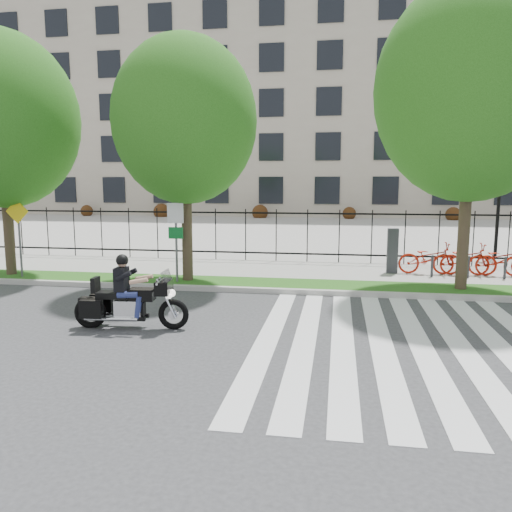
# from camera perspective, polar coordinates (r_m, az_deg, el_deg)

# --- Properties ---
(ground) EXTENTS (120.00, 120.00, 0.00)m
(ground) POSITION_cam_1_polar(r_m,az_deg,el_deg) (10.89, -10.23, -8.56)
(ground) COLOR #333335
(ground) RESTS_ON ground
(curb) EXTENTS (60.00, 0.20, 0.15)m
(curb) POSITION_cam_1_polar(r_m,az_deg,el_deg) (14.67, -4.86, -3.75)
(curb) COLOR #AAA7A0
(curb) RESTS_ON ground
(grass_verge) EXTENTS (60.00, 1.50, 0.15)m
(grass_verge) POSITION_cam_1_polar(r_m,az_deg,el_deg) (15.48, -4.09, -3.10)
(grass_verge) COLOR #1E4A12
(grass_verge) RESTS_ON ground
(sidewalk) EXTENTS (60.00, 3.50, 0.15)m
(sidewalk) POSITION_cam_1_polar(r_m,az_deg,el_deg) (17.87, -2.22, -1.54)
(sidewalk) COLOR #99968F
(sidewalk) RESTS_ON ground
(plaza) EXTENTS (80.00, 34.00, 0.10)m
(plaza) POSITION_cam_1_polar(r_m,az_deg,el_deg) (35.11, 3.57, 3.27)
(plaza) COLOR #99968F
(plaza) RESTS_ON ground
(crosswalk_stripes) EXTENTS (5.70, 8.00, 0.01)m
(crosswalk_stripes) POSITION_cam_1_polar(r_m,az_deg,el_deg) (10.36, 16.19, -9.60)
(crosswalk_stripes) COLOR silver
(crosswalk_stripes) RESTS_ON ground
(iron_fence) EXTENTS (30.00, 0.06, 2.00)m
(iron_fence) POSITION_cam_1_polar(r_m,az_deg,el_deg) (19.43, -1.20, 2.46)
(iron_fence) COLOR black
(iron_fence) RESTS_ON sidewalk
(office_building) EXTENTS (60.00, 21.90, 20.15)m
(office_building) POSITION_cam_1_polar(r_m,az_deg,el_deg) (55.25, 5.86, 15.39)
(office_building) COLOR #A99B89
(office_building) RESTS_ON ground
(lamp_post_left) EXTENTS (1.06, 0.70, 4.25)m
(lamp_post_left) POSITION_cam_1_polar(r_m,az_deg,el_deg) (26.78, -26.36, 7.62)
(lamp_post_left) COLOR black
(lamp_post_left) RESTS_ON ground
(lamp_post_right) EXTENTS (1.06, 0.70, 4.25)m
(lamp_post_right) POSITION_cam_1_polar(r_m,az_deg,el_deg) (22.73, 26.13, 7.66)
(lamp_post_right) COLOR black
(lamp_post_right) RESTS_ON ground
(street_tree_0) EXTENTS (4.87, 4.87, 7.78)m
(street_tree_0) POSITION_cam_1_polar(r_m,az_deg,el_deg) (18.31, -27.15, 13.66)
(street_tree_0) COLOR #3B2D20
(street_tree_0) RESTS_ON grass_verge
(street_tree_1) EXTENTS (4.34, 4.34, 7.34)m
(street_tree_1) POSITION_cam_1_polar(r_m,az_deg,el_deg) (15.56, -8.14, 15.06)
(street_tree_1) COLOR #3B2D20
(street_tree_1) RESTS_ON grass_verge
(street_tree_2) EXTENTS (5.24, 5.24, 8.49)m
(street_tree_2) POSITION_cam_1_polar(r_m,az_deg,el_deg) (15.35, 23.49, 16.95)
(street_tree_2) COLOR #3B2D20
(street_tree_2) RESTS_ON grass_verge
(sign_pole_regulatory) EXTENTS (0.50, 0.09, 2.50)m
(sign_pole_regulatory) POSITION_cam_1_polar(r_m,az_deg,el_deg) (15.23, -9.15, 2.96)
(sign_pole_regulatory) COLOR #59595B
(sign_pole_regulatory) RESTS_ON grass_verge
(sign_pole_warning) EXTENTS (0.78, 0.09, 2.49)m
(sign_pole_warning) POSITION_cam_1_polar(r_m,az_deg,el_deg) (17.60, -25.49, 2.97)
(sign_pole_warning) COLOR #59595B
(sign_pole_warning) RESTS_ON grass_verge
(motorcycle_rider) EXTENTS (2.54, 0.80, 1.96)m
(motorcycle_rider) POSITION_cam_1_polar(r_m,az_deg,el_deg) (11.16, -14.20, -4.79)
(motorcycle_rider) COLOR black
(motorcycle_rider) RESTS_ON ground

